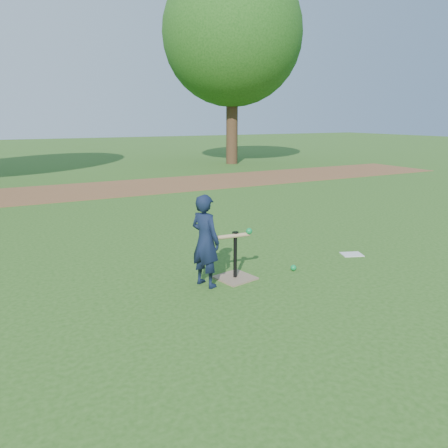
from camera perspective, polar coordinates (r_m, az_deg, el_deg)
name	(u,v)px	position (r m, az deg, el deg)	size (l,w,h in m)	color
ground	(241,266)	(6.03, 2.17, -5.54)	(80.00, 80.00, 0.00)	#285116
dirt_strip	(109,189)	(12.90, -14.81, 4.46)	(24.00, 3.00, 0.01)	brown
child	(205,241)	(5.20, -2.46, -2.22)	(0.41, 0.27, 1.13)	#101931
wiffle_ball_ground	(293,268)	(5.93, 9.06, -5.66)	(0.08, 0.08, 0.08)	#0C853C
clipboard	(352,254)	(6.79, 16.35, -3.82)	(0.30, 0.23, 0.01)	silver
batting_tee	(235,270)	(5.55, 1.46, -6.07)	(0.51, 0.51, 0.61)	#856E54
swing_action	(230,236)	(5.34, 0.80, -1.56)	(0.65, 0.13, 0.12)	tan
tree_right	(232,35)	(19.62, 1.09, 23.46)	(5.80, 5.80, 8.21)	#382316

